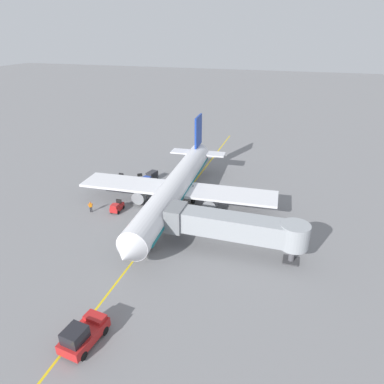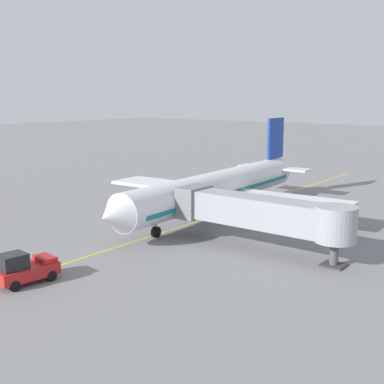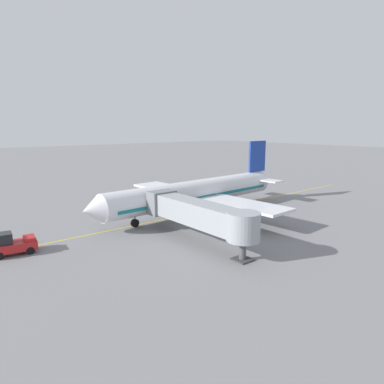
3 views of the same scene
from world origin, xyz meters
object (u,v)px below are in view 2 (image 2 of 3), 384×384
(jet_bridge, at_px, (261,213))
(ground_crew_wing_walker, at_px, (115,202))
(ground_crew_loader, at_px, (182,200))
(parked_airliner, at_px, (219,188))
(baggage_cart_second_in_train, at_px, (208,189))
(baggage_tug_trailing, at_px, (192,192))
(baggage_tug_lead, at_px, (144,206))
(pushback_tractor, at_px, (24,269))
(baggage_cart_front, at_px, (195,192))
(baggage_tug_spare, at_px, (167,190))

(jet_bridge, distance_m, ground_crew_wing_walker, 22.49)
(jet_bridge, distance_m, ground_crew_loader, 19.22)
(parked_airliner, height_order, baggage_cart_second_in_train, parked_airliner)
(jet_bridge, xyz_separation_m, baggage_tug_trailing, (19.48, -15.19, -2.75))
(baggage_cart_second_in_train, distance_m, ground_crew_loader, 7.99)
(parked_airliner, xyz_separation_m, baggage_cart_second_in_train, (7.53, -8.34, -2.24))
(baggage_tug_lead, xyz_separation_m, ground_crew_wing_walker, (3.56, 1.33, 0.24))
(baggage_tug_trailing, bearing_deg, pushback_tractor, 106.93)
(ground_crew_loader, bearing_deg, ground_crew_wing_walker, 47.22)
(baggage_cart_front, bearing_deg, parked_airliner, 144.56)
(parked_airliner, distance_m, jet_bridge, 13.97)
(baggage_tug_spare, distance_m, baggage_cart_front, 4.80)
(baggage_tug_lead, relative_size, baggage_cart_front, 0.85)
(ground_crew_wing_walker, bearing_deg, baggage_cart_front, -109.11)
(baggage_tug_lead, height_order, baggage_cart_front, baggage_tug_lead)
(baggage_tug_spare, relative_size, ground_crew_wing_walker, 1.51)
(parked_airliner, relative_size, ground_crew_wing_walker, 22.09)
(baggage_cart_front, xyz_separation_m, ground_crew_loader, (-1.79, 4.86, 0.00))
(baggage_tug_trailing, xyz_separation_m, baggage_cart_second_in_train, (-1.23, -2.09, 0.24))
(jet_bridge, bearing_deg, pushback_tractor, 61.27)
(parked_airliner, distance_m, pushback_tractor, 26.48)
(baggage_cart_front, bearing_deg, jet_bridge, 141.94)
(baggage_tug_trailing, bearing_deg, baggage_cart_second_in_train, -120.41)
(pushback_tractor, bearing_deg, jet_bridge, -118.73)
(jet_bridge, relative_size, ground_crew_loader, 9.97)
(baggage_tug_trailing, bearing_deg, baggage_tug_lead, 95.33)
(parked_airliner, xyz_separation_m, baggage_cart_front, (7.59, -5.40, -2.24))
(baggage_cart_front, bearing_deg, baggage_tug_lead, 88.80)
(jet_bridge, relative_size, ground_crew_wing_walker, 9.97)
(baggage_tug_lead, height_order, baggage_tug_trailing, same)
(baggage_cart_front, bearing_deg, ground_crew_wing_walker, 70.89)
(ground_crew_wing_walker, bearing_deg, baggage_tug_spare, -84.53)
(baggage_tug_spare, bearing_deg, parked_airliner, 157.00)
(parked_airliner, xyz_separation_m, baggage_tug_trailing, (8.75, -6.25, -2.47))
(parked_airliner, height_order, jet_bridge, parked_airliner)
(baggage_cart_front, bearing_deg, baggage_tug_trailing, -36.05)
(baggage_cart_front, height_order, ground_crew_loader, ground_crew_loader)
(baggage_cart_second_in_train, bearing_deg, baggage_tug_trailing, 59.59)
(baggage_tug_spare, height_order, ground_crew_loader, ground_crew_loader)
(baggage_cart_front, xyz_separation_m, baggage_cart_second_in_train, (-0.06, -2.94, 0.00))
(parked_airliner, xyz_separation_m, ground_crew_wing_walker, (11.35, 5.46, -2.23))
(ground_crew_loader, bearing_deg, baggage_tug_trailing, -62.66)
(baggage_cart_front, height_order, baggage_cart_second_in_train, same)
(jet_bridge, relative_size, pushback_tractor, 3.64)
(jet_bridge, bearing_deg, baggage_tug_trailing, -37.95)
(pushback_tractor, relative_size, baggage_cart_second_in_train, 1.55)
(baggage_tug_lead, height_order, ground_crew_loader, ground_crew_loader)
(baggage_tug_spare, bearing_deg, baggage_cart_front, -178.26)
(baggage_tug_lead, bearing_deg, baggage_tug_spare, -63.93)
(ground_crew_wing_walker, distance_m, ground_crew_loader, 8.17)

